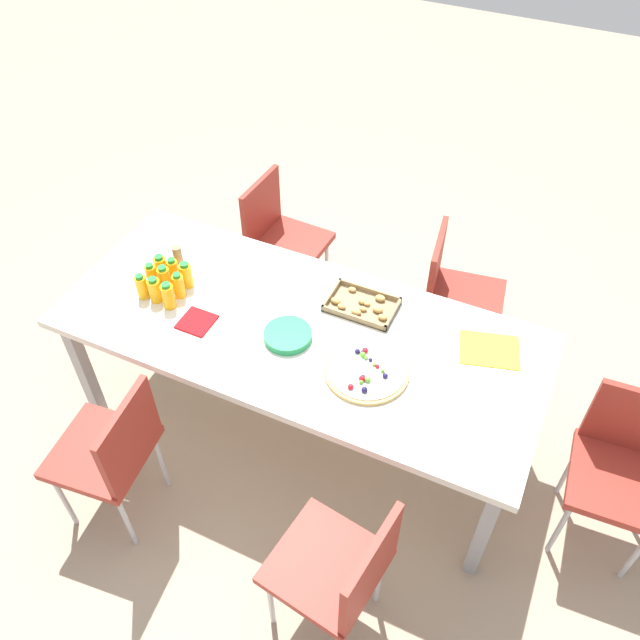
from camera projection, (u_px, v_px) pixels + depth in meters
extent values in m
plane|color=tan|center=(302.00, 422.00, 3.49)|extent=(12.00, 12.00, 0.00)
cube|color=silver|center=(299.00, 331.00, 2.97)|extent=(2.23, 0.94, 0.04)
cube|color=#99999E|center=(84.00, 369.00, 3.30)|extent=(0.06, 0.06, 0.70)
cube|color=#99999E|center=(483.00, 531.00, 2.69)|extent=(0.06, 0.06, 0.70)
cube|color=#99999E|center=(171.00, 275.00, 3.79)|extent=(0.06, 0.06, 0.70)
cube|color=#99999E|center=(525.00, 395.00, 3.18)|extent=(0.06, 0.06, 0.70)
cube|color=maroon|center=(465.00, 300.00, 3.50)|extent=(0.45, 0.45, 0.04)
cube|color=maroon|center=(436.00, 266.00, 3.40)|extent=(0.08, 0.38, 0.38)
cylinder|color=silver|center=(490.00, 317.00, 3.75)|extent=(0.02, 0.02, 0.41)
cylinder|color=silver|center=(483.00, 357.00, 3.54)|extent=(0.02, 0.02, 0.41)
cylinder|color=silver|center=(435.00, 306.00, 3.82)|extent=(0.02, 0.02, 0.41)
cylinder|color=silver|center=(425.00, 345.00, 3.60)|extent=(0.02, 0.02, 0.41)
cube|color=maroon|center=(326.00, 565.00, 2.49)|extent=(0.45, 0.45, 0.04)
cube|color=maroon|center=(371.00, 571.00, 2.28)|extent=(0.08, 0.38, 0.38)
cylinder|color=silver|center=(271.00, 602.00, 2.63)|extent=(0.02, 0.02, 0.41)
cylinder|color=silver|center=(314.00, 539.00, 2.82)|extent=(0.02, 0.02, 0.41)
cylinder|color=silver|center=(379.00, 579.00, 2.70)|extent=(0.02, 0.02, 0.41)
cube|color=maroon|center=(101.00, 452.00, 2.84)|extent=(0.44, 0.44, 0.04)
cube|color=maroon|center=(130.00, 438.00, 2.66)|extent=(0.07, 0.38, 0.38)
cylinder|color=silver|center=(65.00, 500.00, 2.94)|extent=(0.02, 0.02, 0.41)
cylinder|color=silver|center=(103.00, 443.00, 3.16)|extent=(0.02, 0.02, 0.41)
cylinder|color=silver|center=(127.00, 521.00, 2.87)|extent=(0.02, 0.02, 0.41)
cylinder|color=silver|center=(161.00, 462.00, 3.09)|extent=(0.02, 0.02, 0.41)
cube|color=maroon|center=(618.00, 482.00, 2.74)|extent=(0.42, 0.42, 0.04)
cube|color=maroon|center=(636.00, 422.00, 2.72)|extent=(0.38, 0.05, 0.38)
cylinder|color=silver|center=(636.00, 555.00, 2.77)|extent=(0.02, 0.02, 0.41)
cylinder|color=silver|center=(559.00, 529.00, 2.85)|extent=(0.02, 0.02, 0.41)
cylinder|color=silver|center=(640.00, 492.00, 2.97)|extent=(0.02, 0.02, 0.41)
cylinder|color=silver|center=(568.00, 469.00, 3.06)|extent=(0.02, 0.02, 0.41)
cube|color=maroon|center=(290.00, 244.00, 3.83)|extent=(0.42, 0.42, 0.04)
cube|color=maroon|center=(261.00, 209.00, 3.75)|extent=(0.05, 0.38, 0.38)
cylinder|color=silver|center=(327.00, 268.00, 4.05)|extent=(0.02, 0.02, 0.41)
cylinder|color=silver|center=(302.00, 300.00, 3.85)|extent=(0.02, 0.02, 0.41)
cylinder|color=silver|center=(282.00, 252.00, 4.15)|extent=(0.02, 0.02, 0.41)
cylinder|color=silver|center=(256.00, 283.00, 3.96)|extent=(0.02, 0.02, 0.41)
cylinder|color=#F9AD14|center=(142.00, 287.00, 3.06)|extent=(0.05, 0.05, 0.12)
cylinder|color=#1E8C33|center=(139.00, 277.00, 3.01)|extent=(0.04, 0.04, 0.02)
cylinder|color=#FAAD14|center=(155.00, 291.00, 3.04)|extent=(0.06, 0.06, 0.12)
cylinder|color=#1E8C33|center=(152.00, 280.00, 2.99)|extent=(0.04, 0.04, 0.02)
cylinder|color=#FAAC14|center=(168.00, 296.00, 3.01)|extent=(0.06, 0.06, 0.13)
cylinder|color=#1E8C33|center=(166.00, 285.00, 2.96)|extent=(0.04, 0.04, 0.02)
cylinder|color=#F9AE14|center=(152.00, 277.00, 3.10)|extent=(0.05, 0.05, 0.13)
cylinder|color=#1E8C33|center=(149.00, 266.00, 3.05)|extent=(0.03, 0.03, 0.02)
cylinder|color=#FAAE14|center=(165.00, 280.00, 3.08)|extent=(0.06, 0.06, 0.13)
cylinder|color=#1E8C33|center=(162.00, 268.00, 3.03)|extent=(0.04, 0.04, 0.02)
cylinder|color=#FAAC14|center=(179.00, 286.00, 3.06)|extent=(0.05, 0.05, 0.12)
cylinder|color=#1E8C33|center=(176.00, 275.00, 3.01)|extent=(0.04, 0.04, 0.02)
cylinder|color=#FAAC14|center=(161.00, 268.00, 3.15)|extent=(0.06, 0.06, 0.12)
cylinder|color=#1E8C33|center=(159.00, 257.00, 3.10)|extent=(0.04, 0.04, 0.02)
cylinder|color=#FAAD14|center=(173.00, 271.00, 3.13)|extent=(0.05, 0.05, 0.12)
cylinder|color=#1E8C33|center=(171.00, 260.00, 3.08)|extent=(0.03, 0.03, 0.02)
cylinder|color=#F9AC14|center=(186.00, 276.00, 3.11)|extent=(0.06, 0.06, 0.12)
cylinder|color=#1E8C33|center=(184.00, 265.00, 3.06)|extent=(0.04, 0.04, 0.02)
cylinder|color=tan|center=(366.00, 370.00, 2.77)|extent=(0.37, 0.37, 0.02)
cylinder|color=white|center=(367.00, 369.00, 2.76)|extent=(0.34, 0.34, 0.01)
sphere|color=red|center=(377.00, 366.00, 2.76)|extent=(0.02, 0.02, 0.02)
sphere|color=#66B238|center=(366.00, 358.00, 2.79)|extent=(0.02, 0.02, 0.02)
sphere|color=#1E1947|center=(364.00, 390.00, 2.67)|extent=(0.03, 0.03, 0.03)
sphere|color=#66B238|center=(374.00, 365.00, 2.77)|extent=(0.02, 0.02, 0.02)
sphere|color=red|center=(365.00, 350.00, 2.82)|extent=(0.03, 0.03, 0.03)
sphere|color=red|center=(362.00, 378.00, 2.71)|extent=(0.03, 0.03, 0.03)
sphere|color=#1E1947|center=(385.00, 376.00, 2.72)|extent=(0.02, 0.02, 0.02)
sphere|color=#66B238|center=(383.00, 371.00, 2.74)|extent=(0.02, 0.02, 0.02)
sphere|color=red|center=(362.00, 379.00, 2.71)|extent=(0.02, 0.02, 0.02)
sphere|color=#1E1947|center=(370.00, 360.00, 2.78)|extent=(0.02, 0.02, 0.02)
sphere|color=red|center=(351.00, 387.00, 2.68)|extent=(0.03, 0.03, 0.03)
sphere|color=#66B238|center=(361.00, 382.00, 2.70)|extent=(0.02, 0.02, 0.02)
sphere|color=#1E1947|center=(363.00, 377.00, 2.72)|extent=(0.02, 0.02, 0.02)
sphere|color=#1E1947|center=(357.00, 351.00, 2.81)|extent=(0.02, 0.02, 0.02)
sphere|color=#66B238|center=(363.00, 355.00, 2.80)|extent=(0.03, 0.03, 0.03)
sphere|color=#66B238|center=(368.00, 380.00, 2.70)|extent=(0.03, 0.03, 0.03)
sphere|color=#1E1947|center=(363.00, 353.00, 2.81)|extent=(0.02, 0.02, 0.02)
cube|color=olive|center=(362.00, 306.00, 3.05)|extent=(0.32, 0.21, 0.01)
cube|color=olive|center=(353.00, 318.00, 2.97)|extent=(0.32, 0.01, 0.03)
cube|color=olive|center=(370.00, 291.00, 3.10)|extent=(0.32, 0.01, 0.03)
cube|color=olive|center=(331.00, 295.00, 3.08)|extent=(0.01, 0.21, 0.03)
cube|color=olive|center=(393.00, 314.00, 2.99)|extent=(0.01, 0.21, 0.03)
ellipsoid|color=tan|center=(380.00, 298.00, 3.06)|extent=(0.05, 0.04, 0.03)
ellipsoid|color=tan|center=(383.00, 317.00, 2.97)|extent=(0.04, 0.03, 0.03)
ellipsoid|color=tan|center=(352.00, 289.00, 3.11)|extent=(0.04, 0.03, 0.02)
ellipsoid|color=tan|center=(336.00, 301.00, 3.05)|extent=(0.05, 0.04, 0.03)
ellipsoid|color=tan|center=(378.00, 309.00, 3.01)|extent=(0.05, 0.04, 0.03)
ellipsoid|color=tan|center=(367.00, 303.00, 3.04)|extent=(0.04, 0.03, 0.02)
ellipsoid|color=tan|center=(363.00, 309.00, 3.02)|extent=(0.04, 0.03, 0.02)
ellipsoid|color=tan|center=(356.00, 312.00, 3.00)|extent=(0.05, 0.03, 0.03)
ellipsoid|color=tan|center=(363.00, 301.00, 3.05)|extent=(0.04, 0.03, 0.02)
ellipsoid|color=tan|center=(342.00, 306.00, 3.03)|extent=(0.04, 0.03, 0.02)
cylinder|color=#1E8C4C|center=(288.00, 338.00, 2.91)|extent=(0.22, 0.22, 0.00)
cylinder|color=#1E8C4C|center=(288.00, 337.00, 2.91)|extent=(0.22, 0.22, 0.00)
cylinder|color=#1E8C4C|center=(288.00, 336.00, 2.90)|extent=(0.22, 0.22, 0.00)
cylinder|color=#1E8C4C|center=(288.00, 335.00, 2.90)|extent=(0.22, 0.22, 0.00)
cylinder|color=#1E8C4C|center=(288.00, 335.00, 2.90)|extent=(0.22, 0.22, 0.00)
cylinder|color=#1E8C4C|center=(288.00, 334.00, 2.89)|extent=(0.22, 0.22, 0.00)
cylinder|color=#1E8C4C|center=(288.00, 333.00, 2.89)|extent=(0.22, 0.22, 0.00)
cube|color=red|center=(197.00, 322.00, 2.98)|extent=(0.15, 0.15, 0.01)
cylinder|color=#9E7A56|center=(178.00, 259.00, 3.18)|extent=(0.04, 0.04, 0.15)
cube|color=yellow|center=(489.00, 350.00, 2.86)|extent=(0.30, 0.26, 0.01)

